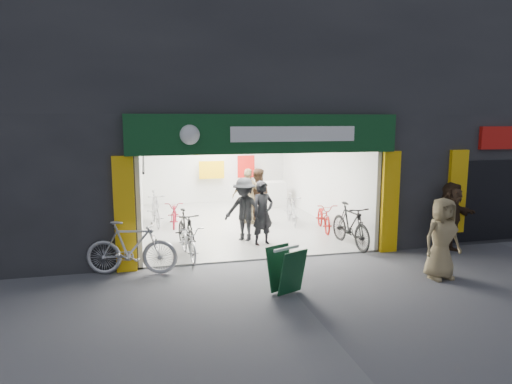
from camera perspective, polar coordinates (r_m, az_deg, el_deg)
name	(u,v)px	position (r m, az deg, el deg)	size (l,w,h in m)	color
ground	(266,260)	(11.22, 1.24, -8.48)	(60.00, 60.00, 0.00)	#56565B
building	(254,92)	(15.78, -0.24, 12.45)	(17.00, 10.27, 8.00)	#232326
bike_left_front	(189,241)	(11.36, -8.41, -6.10)	(0.57, 1.63, 0.86)	silver
bike_left_midfront	(186,231)	(11.99, -8.72, -4.80)	(0.50, 1.77, 1.06)	black
bike_left_midback	(175,214)	(14.75, -10.15, -2.67)	(0.56, 1.60, 0.84)	maroon
bike_left_back	(155,209)	(14.90, -12.46, -2.09)	(0.52, 1.85, 1.11)	#A7A6AB
bike_right_front	(350,225)	(12.45, 11.73, -4.10)	(0.55, 1.95, 1.17)	black
bike_right_mid	(324,217)	(14.07, 8.50, -3.09)	(0.59, 1.70, 0.89)	maroon
bike_right_back	(291,209)	(14.86, 4.46, -2.16)	(0.47, 1.66, 1.00)	#A2A2A6
parked_bike	(132,248)	(10.41, -15.29, -6.74)	(0.57, 2.00, 1.20)	#AEAEB2
customer_a	(263,214)	(12.25, 0.86, -2.71)	(0.64, 0.42, 1.77)	black
customer_b	(257,195)	(15.14, 0.16, -0.39)	(0.87, 0.68, 1.79)	#3A281A
customer_c	(244,210)	(12.65, -1.46, -2.26)	(1.16, 0.67, 1.80)	black
customer_d	(249,197)	(14.65, -0.94, -0.63)	(1.08, 0.45, 1.84)	olive
pedestrian_near	(442,239)	(10.50, 22.22, -5.40)	(0.86, 0.56, 1.76)	#8B7750
pedestrian_far	(451,217)	(12.65, 23.18, -2.95)	(1.69, 0.54, 1.82)	#352418
sandwich_board	(286,269)	(9.04, 3.79, -9.56)	(0.77, 0.78, 0.90)	#0E391D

